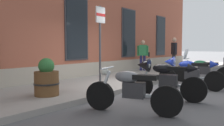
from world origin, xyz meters
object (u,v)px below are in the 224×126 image
motorcycle_blue_sport (188,72)px  motorcycle_green_touring (206,69)px  pedestrian_striped_shirt (143,54)px  motorcycle_black_sport (163,78)px  parking_sign (100,36)px  barrel_planter (47,80)px  pedestrian_dark_jacket (174,52)px  motorcycle_grey_naked (131,90)px

motorcycle_blue_sport → motorcycle_green_touring: bearing=-4.2°
pedestrian_striped_shirt → motorcycle_black_sport: bearing=-144.1°
pedestrian_striped_shirt → parking_sign: (-5.58, -1.95, 0.65)m
motorcycle_blue_sport → parking_sign: (-2.46, 1.60, 1.10)m
pedestrian_striped_shirt → barrel_planter: bearing=-169.0°
pedestrian_striped_shirt → parking_sign: size_ratio=0.67×
motorcycle_green_touring → motorcycle_black_sport: bearing=178.8°
motorcycle_black_sport → parking_sign: parking_sign is taller
motorcycle_black_sport → motorcycle_blue_sport: bearing=1.4°
barrel_planter → motorcycle_black_sport: bearing=-48.3°
motorcycle_black_sport → motorcycle_blue_sport: size_ratio=0.96×
motorcycle_blue_sport → pedestrian_dark_jacket: 4.49m
pedestrian_dark_jacket → parking_sign: parking_sign is taller
motorcycle_grey_naked → pedestrian_dark_jacket: (7.31, 2.25, 0.64)m
pedestrian_dark_jacket → parking_sign: (-6.36, -0.58, 0.56)m
barrel_planter → pedestrian_dark_jacket: bearing=-0.1°
motorcycle_blue_sport → barrel_planter: (-3.83, 2.19, -0.03)m
pedestrian_dark_jacket → barrel_planter: bearing=179.9°
motorcycle_black_sport → pedestrian_striped_shirt: 6.14m
pedestrian_dark_jacket → pedestrian_striped_shirt: bearing=119.6°
pedestrian_striped_shirt → parking_sign: parking_sign is taller
pedestrian_dark_jacket → barrel_planter: (-7.73, 0.02, -0.57)m
motorcycle_green_touring → pedestrian_striped_shirt: bearing=67.4°
motorcycle_green_touring → barrel_planter: bearing=156.9°
pedestrian_striped_shirt → pedestrian_dark_jacket: (0.78, -1.37, 0.09)m
pedestrian_dark_jacket → barrel_planter: size_ratio=1.81×
motorcycle_black_sport → parking_sign: (-0.62, 1.64, 1.10)m
motorcycle_blue_sport → pedestrian_striped_shirt: size_ratio=1.30×
pedestrian_dark_jacket → motorcycle_blue_sport: bearing=-150.8°
motorcycle_black_sport → motorcycle_green_touring: (3.43, -0.07, -0.04)m
motorcycle_black_sport → barrel_planter: bearing=131.7°
motorcycle_black_sport → pedestrian_dark_jacket: bearing=21.1°
motorcycle_grey_naked → motorcycle_green_touring: motorcycle_green_touring is taller
motorcycle_grey_naked → pedestrian_dark_jacket: size_ratio=1.16×
motorcycle_black_sport → pedestrian_dark_jacket: size_ratio=1.15×
motorcycle_grey_naked → motorcycle_blue_sport: size_ratio=0.96×
pedestrian_striped_shirt → barrel_planter: (-6.95, -1.36, -0.48)m
parking_sign → barrel_planter: (-1.37, 0.60, -1.13)m
pedestrian_striped_shirt → motorcycle_green_touring: bearing=-112.6°
motorcycle_grey_naked → pedestrian_striped_shirt: 7.49m
motorcycle_green_touring → parking_sign: parking_sign is taller
motorcycle_blue_sport → motorcycle_green_touring: size_ratio=0.94×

